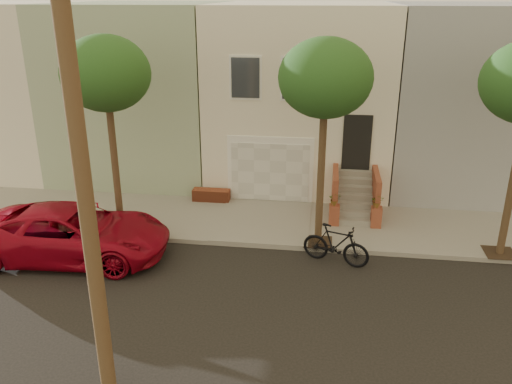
# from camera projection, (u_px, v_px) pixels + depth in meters

# --- Properties ---
(ground) EXTENTS (90.00, 90.00, 0.00)m
(ground) POSITION_uv_depth(u_px,v_px,m) (274.00, 314.00, 13.15)
(ground) COLOR black
(ground) RESTS_ON ground
(sidewalk) EXTENTS (40.00, 3.70, 0.15)m
(sidewalk) POSITION_uv_depth(u_px,v_px,m) (290.00, 224.00, 18.07)
(sidewalk) COLOR gray
(sidewalk) RESTS_ON ground
(house_row) EXTENTS (33.10, 11.70, 7.00)m
(house_row) POSITION_uv_depth(u_px,v_px,m) (302.00, 90.00, 22.19)
(house_row) COLOR beige
(house_row) RESTS_ON sidewalk
(tree_left) EXTENTS (2.70, 2.57, 6.30)m
(tree_left) POSITION_uv_depth(u_px,v_px,m) (106.00, 75.00, 15.57)
(tree_left) COLOR #2D2116
(tree_left) RESTS_ON sidewalk
(tree_mid) EXTENTS (2.70, 2.57, 6.30)m
(tree_mid) POSITION_uv_depth(u_px,v_px,m) (325.00, 80.00, 14.75)
(tree_mid) COLOR #2D2116
(tree_mid) RESTS_ON sidewalk
(pickup_truck) EXTENTS (5.94, 3.03, 1.61)m
(pickup_truck) POSITION_uv_depth(u_px,v_px,m) (72.00, 233.00, 15.70)
(pickup_truck) COLOR maroon
(pickup_truck) RESTS_ON ground
(motorcycle) EXTENTS (2.11, 1.19, 1.22)m
(motorcycle) POSITION_uv_depth(u_px,v_px,m) (336.00, 245.00, 15.40)
(motorcycle) COLOR black
(motorcycle) RESTS_ON ground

